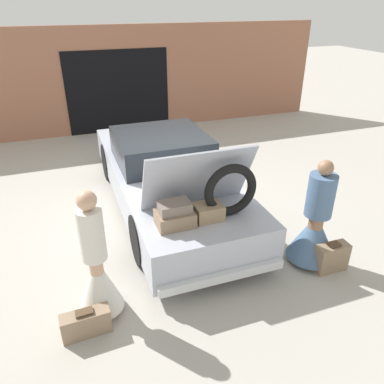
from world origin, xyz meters
TOP-DOWN VIEW (x-y plane):
  - ground_plane at (0.00, 0.00)m, footprint 40.00×40.00m
  - garage_wall_back at (0.00, 4.69)m, footprint 12.00×0.14m
  - car at (0.00, -0.00)m, footprint 1.83×5.02m
  - person_left at (-1.50, -2.28)m, footprint 0.54×0.54m
  - person_right at (1.50, -2.28)m, footprint 0.70×0.70m
  - suitcase_beside_left_person at (-1.71, -2.57)m, footprint 0.56×0.21m
  - suitcase_beside_right_person at (1.62, -2.57)m, footprint 0.46×0.21m

SIDE VIEW (x-z plane):
  - ground_plane at x=0.00m, z-range 0.00..0.00m
  - suitcase_beside_left_person at x=-1.71m, z-range -0.01..0.32m
  - suitcase_beside_right_person at x=1.62m, z-range -0.01..0.43m
  - person_right at x=1.50m, z-range -0.23..1.34m
  - car at x=0.00m, z-range -0.27..1.44m
  - person_left at x=-1.50m, z-range -0.23..1.42m
  - garage_wall_back at x=0.00m, z-range -0.01..2.79m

